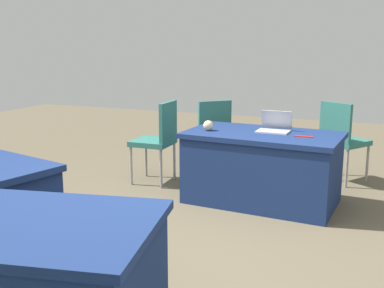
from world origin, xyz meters
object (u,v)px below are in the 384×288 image
Objects in this scene: chair_aisle at (342,137)px; chair_back_row at (158,137)px; yarn_ball at (208,125)px; scissors_red at (304,136)px; chair_near_front at (211,133)px; table_mid_right at (3,283)px; table_foreground at (262,167)px; laptop_silver at (274,128)px.

chair_back_row is (1.96, 0.84, 0.01)m from chair_aisle.
chair_aisle is at bearing -136.96° from yarn_ball.
chair_back_row reaches higher than scissors_red.
table_mid_right is at bearing -130.65° from chair_near_front.
table_mid_right is 4.14m from chair_aisle.
table_mid_right is (0.68, 2.85, 0.00)m from table_foreground.
yarn_ball is (-0.29, 0.87, 0.25)m from chair_near_front.
table_foreground and table_mid_right have the same top height.
table_foreground is at bearing -85.44° from chair_near_front.
scissors_red is (-1.26, 0.83, 0.20)m from chair_near_front.
table_mid_right is 17.14× the size of yarn_ball.
chair_back_row is at bearing -171.60° from chair_near_front.
table_mid_right is 1.88× the size of chair_aisle.
chair_aisle is 1.70m from yarn_ball.
chair_back_row is 0.83m from yarn_ball.
table_foreground is 2.93m from table_mid_right.
chair_back_row reaches higher than chair_near_front.
chair_aisle is at bearing -68.20° from chair_back_row.
scissors_red reaches higher than table_foreground.
chair_near_front is 1.17m from laptop_silver.
laptop_silver is at bearing -89.16° from chair_aisle.
chair_back_row is 2.97× the size of laptop_silver.
chair_aisle is 5.31× the size of scissors_red.
chair_back_row reaches higher than chair_aisle.
yarn_ball is at bearing -1.47° from scissors_red.
yarn_ball is (0.64, 0.20, 0.01)m from laptop_silver.
chair_back_row reaches higher than table_foreground.
chair_near_front is 0.71m from chair_back_row.
yarn_ball reaches higher than table_mid_right.
yarn_ball is 0.58× the size of scissors_red.
table_mid_right is at bearing -170.21° from chair_back_row.
chair_back_row is at bearing -9.22° from table_foreground.
yarn_ball is at bearing -92.63° from table_mid_right.
chair_near_front reaches higher than scissors_red.
chair_back_row is (1.29, -0.21, 0.19)m from table_foreground.
table_mid_right is 10.00× the size of scissors_red.
yarn_ball is at bearing -104.27° from chair_aisle.
scissors_red is at bearing 153.50° from laptop_silver.
table_foreground is 1.69× the size of chair_near_front.
chair_near_front is 0.95m from yarn_ball.
chair_near_front is 0.99× the size of chair_aisle.
chair_aisle reaches higher than laptop_silver.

